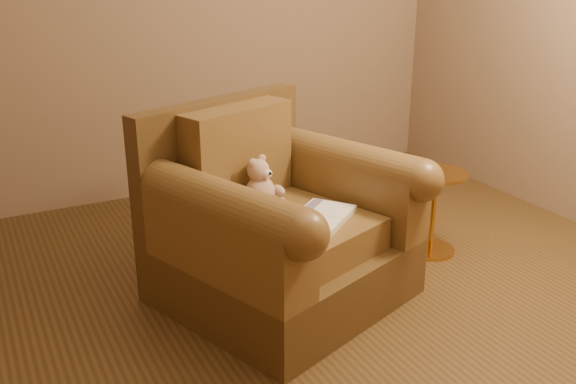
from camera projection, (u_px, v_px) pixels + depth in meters
name	position (u px, v px, depth m)	size (l,w,h in m)	color
floor	(327.00, 313.00, 3.10)	(4.00, 4.00, 0.00)	#51381B
armchair	(276.00, 227.00, 3.16)	(1.33, 1.30, 0.95)	#4F371A
teddy_bear	(262.00, 188.00, 3.15)	(0.19, 0.22, 0.26)	tan
guidebook	(320.00, 218.00, 3.01)	(0.44, 0.42, 0.03)	beige
side_table	(434.00, 210.00, 3.65)	(0.35, 0.35, 0.49)	gold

